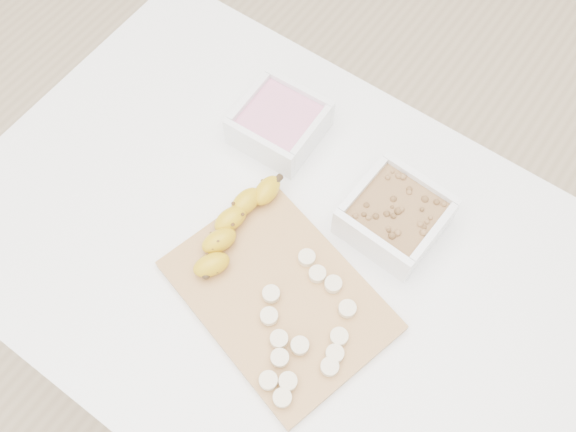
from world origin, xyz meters
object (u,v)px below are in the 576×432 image
Objects in this scene: cutting_board at (279,295)px; banana at (235,227)px; table at (278,270)px; bowl_yogurt at (280,123)px; bowl_granola at (395,216)px.

banana reaches higher than cutting_board.
banana is at bearing 159.26° from cutting_board.
bowl_yogurt is (-0.12, 0.17, 0.13)m from table.
bowl_granola is 0.25m from banana.
cutting_board is 0.12m from banana.
bowl_granola is at bearing 69.28° from cutting_board.
banana is (-0.11, 0.04, 0.02)m from cutting_board.
bowl_granola reaches higher than banana.
table is 5.16× the size of banana.
bowl_granola is 0.75× the size of banana.
cutting_board is at bearing -110.72° from bowl_granola.
banana is at bearing -73.90° from bowl_yogurt.
bowl_yogurt reaches higher than banana.
bowl_granola is (0.13, 0.14, 0.13)m from table.
banana reaches higher than table.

